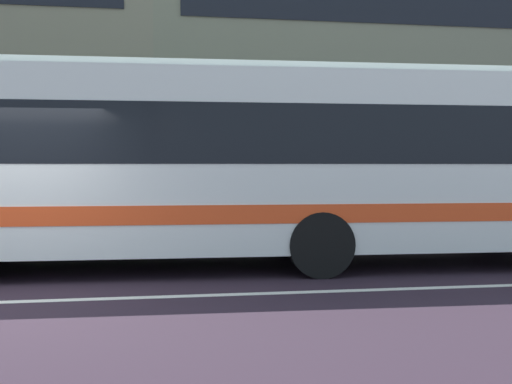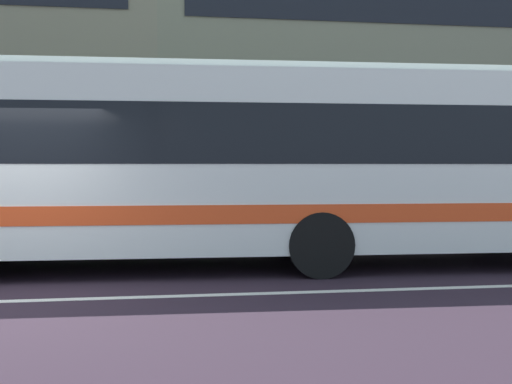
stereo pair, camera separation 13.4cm
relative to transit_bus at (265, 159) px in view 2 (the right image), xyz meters
The scene contains 2 objects.
apartment_block_right 16.45m from the transit_bus, 59.25° to the left, with size 19.85×10.74×12.72m.
transit_bus is the anchor object (origin of this frame).
Camera 2 is at (2.11, -8.01, 1.68)m, focal length 43.42 mm.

